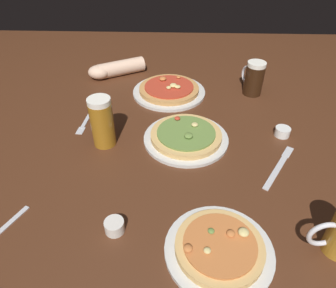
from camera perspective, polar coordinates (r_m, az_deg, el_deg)
ground_plane at (r=1.06m, az=0.00°, el=-1.48°), size 2.40×2.40×0.03m
pizza_plate_near at (r=0.78m, az=9.56°, el=-18.61°), size 0.26×0.26×0.05m
pizza_plate_far at (r=1.37m, az=0.20°, el=10.05°), size 0.32×0.32×0.05m
pizza_plate_side at (r=1.08m, az=3.39°, el=1.43°), size 0.30×0.30×0.05m
beer_mug_dark at (r=1.05m, az=-12.12°, el=4.14°), size 0.08×0.14×0.18m
beer_mug_amber at (r=1.39m, az=15.71°, el=11.75°), size 0.08×0.13×0.15m
ramekin_sauce at (r=0.82m, az=-9.97°, el=-14.90°), size 0.05×0.05×0.03m
ramekin_butter at (r=1.18m, az=20.60°, el=2.17°), size 0.05×0.05×0.03m
fork_left at (r=1.24m, az=-14.76°, el=4.86°), size 0.04×0.23×0.01m
knife_right at (r=1.04m, az=20.06°, el=-3.91°), size 0.15×0.21×0.01m
diner_arm at (r=1.54m, az=-9.99°, el=13.63°), size 0.26×0.18×0.07m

